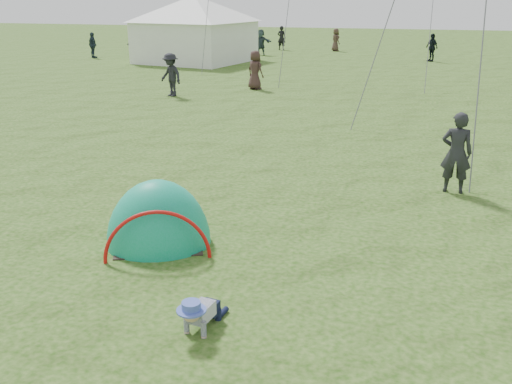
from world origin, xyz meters
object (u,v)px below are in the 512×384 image
(crawling_toddler, at_px, (200,312))
(standing_adult, at_px, (456,153))
(event_marquee, at_px, (195,27))
(popup_tent, at_px, (159,244))

(crawling_toddler, xyz_separation_m, standing_adult, (3.20, 6.46, 0.61))
(event_marquee, bearing_deg, popup_tent, -58.50)
(crawling_toddler, height_order, event_marquee, event_marquee)
(popup_tent, distance_m, event_marquee, 28.06)
(popup_tent, relative_size, event_marquee, 0.36)
(crawling_toddler, relative_size, popup_tent, 0.30)
(crawling_toddler, relative_size, event_marquee, 0.11)
(crawling_toddler, bearing_deg, popup_tent, 134.30)
(standing_adult, relative_size, event_marquee, 0.28)
(crawling_toddler, bearing_deg, event_marquee, 120.49)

